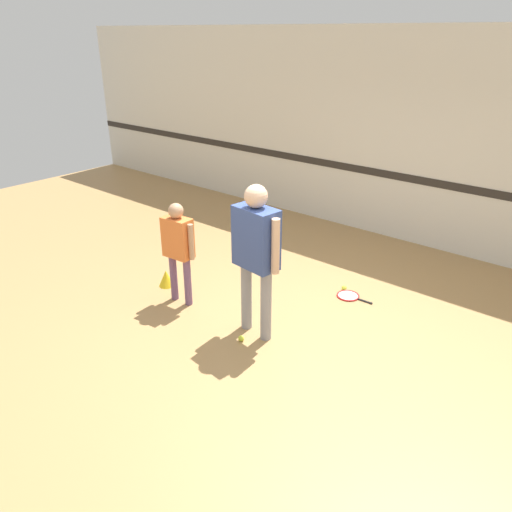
# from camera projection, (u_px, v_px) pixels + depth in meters

# --- Properties ---
(ground_plane) EXTENTS (16.00, 16.00, 0.00)m
(ground_plane) POSITION_uv_depth(u_px,v_px,m) (274.00, 336.00, 5.55)
(ground_plane) COLOR #A87F4C
(wall_back) EXTENTS (16.00, 0.07, 3.20)m
(wall_back) POSITION_uv_depth(u_px,v_px,m) (424.00, 142.00, 7.38)
(wall_back) COLOR silver
(wall_back) RESTS_ON ground_plane
(person_instructor) EXTENTS (0.65, 0.32, 1.72)m
(person_instructor) POSITION_uv_depth(u_px,v_px,m) (256.00, 246.00, 5.18)
(person_instructor) COLOR gray
(person_instructor) RESTS_ON ground_plane
(person_student_left) EXTENTS (0.49, 0.23, 1.29)m
(person_student_left) POSITION_uv_depth(u_px,v_px,m) (178.00, 243.00, 5.94)
(person_student_left) COLOR #6B4C70
(person_student_left) RESTS_ON ground_plane
(racket_spare_on_floor) EXTENTS (0.49, 0.30, 0.03)m
(racket_spare_on_floor) POSITION_uv_depth(u_px,v_px,m) (349.00, 296.00, 6.37)
(racket_spare_on_floor) COLOR red
(racket_spare_on_floor) RESTS_ON ground_plane
(tennis_ball_near_instructor) EXTENTS (0.07, 0.07, 0.07)m
(tennis_ball_near_instructor) POSITION_uv_depth(u_px,v_px,m) (241.00, 338.00, 5.45)
(tennis_ball_near_instructor) COLOR #CCE038
(tennis_ball_near_instructor) RESTS_ON ground_plane
(tennis_ball_by_spare_racket) EXTENTS (0.07, 0.07, 0.07)m
(tennis_ball_by_spare_racket) POSITION_uv_depth(u_px,v_px,m) (344.00, 288.00, 6.52)
(tennis_ball_by_spare_racket) COLOR #CCE038
(tennis_ball_by_spare_racket) RESTS_ON ground_plane
(training_cone) EXTENTS (0.20, 0.20, 0.22)m
(training_cone) POSITION_uv_depth(u_px,v_px,m) (166.00, 278.00, 6.60)
(training_cone) COLOR yellow
(training_cone) RESTS_ON ground_plane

